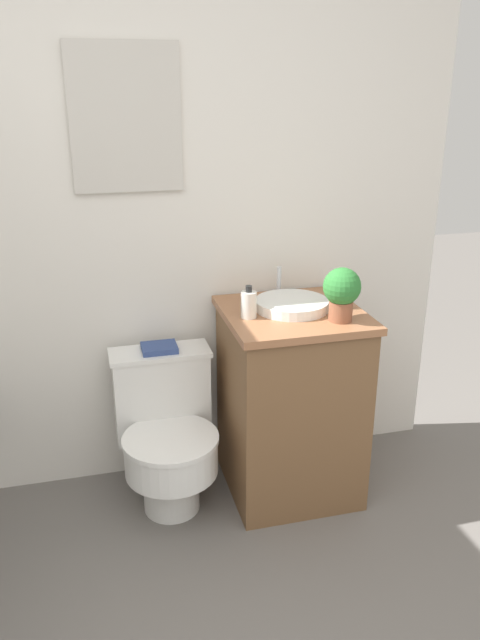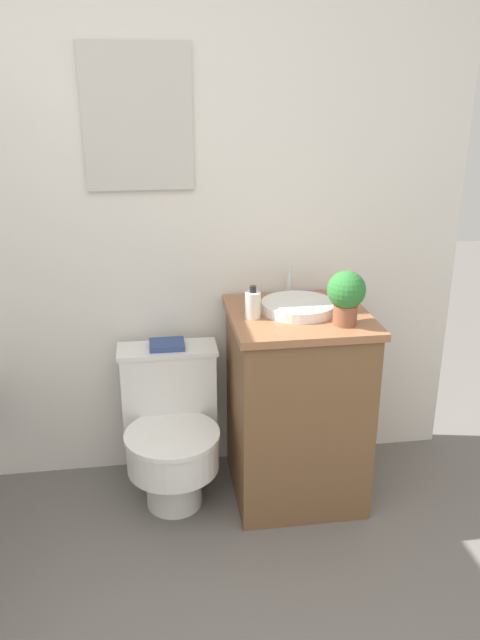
{
  "view_description": "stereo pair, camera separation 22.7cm",
  "coord_description": "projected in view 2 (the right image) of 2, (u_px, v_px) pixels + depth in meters",
  "views": [
    {
      "loc": [
        0.06,
        -0.49,
        1.67
      ],
      "look_at": [
        0.6,
        1.57,
        0.87
      ],
      "focal_mm": 35.0,
      "sensor_mm": 36.0,
      "label": 1
    },
    {
      "loc": [
        0.29,
        -0.53,
        1.67
      ],
      "look_at": [
        0.6,
        1.57,
        0.87
      ],
      "focal_mm": 35.0,
      "sensor_mm": 36.0,
      "label": 2
    }
  ],
  "objects": [
    {
      "name": "sink",
      "position": [
        298.0,
        306.0,
        2.49
      ],
      "size": [
        0.3,
        0.33,
        0.13
      ],
      "color": "white",
      "rests_on": "vanity"
    },
    {
      "name": "book_on_tank",
      "position": [
        167.0,
        345.0,
        2.61
      ],
      "size": [
        0.14,
        0.12,
        0.02
      ],
      "color": "#33477F",
      "rests_on": "toilet"
    },
    {
      "name": "soap_bottle",
      "position": [
        253.0,
        305.0,
        2.4
      ],
      "size": [
        0.06,
        0.06,
        0.13
      ],
      "color": "silver",
      "rests_on": "vanity"
    },
    {
      "name": "wall_back",
      "position": [
        77.0,
        196.0,
        2.49
      ],
      "size": [
        3.28,
        0.07,
        2.5
      ],
      "color": "white",
      "rests_on": "ground_plane"
    },
    {
      "name": "toilet",
      "position": [
        171.0,
        429.0,
        2.61
      ],
      "size": [
        0.42,
        0.51,
        0.64
      ],
      "color": "white",
      "rests_on": "ground_plane"
    },
    {
      "name": "vanity",
      "position": [
        296.0,
        405.0,
        2.62
      ],
      "size": [
        0.55,
        0.55,
        0.82
      ],
      "color": "brown",
      "rests_on": "ground_plane"
    },
    {
      "name": "potted_plant",
      "position": [
        346.0,
        294.0,
        2.32
      ],
      "size": [
        0.14,
        0.14,
        0.21
      ],
      "color": "brown",
      "rests_on": "vanity"
    }
  ]
}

